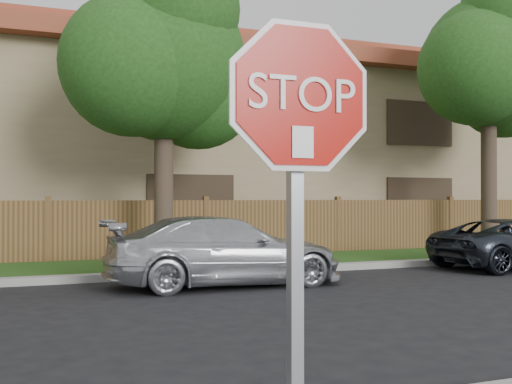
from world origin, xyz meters
name	(u,v)px	position (x,y,z in m)	size (l,w,h in m)	color
far_curb	(53,280)	(0.00, 8.15, 0.07)	(70.00, 0.30, 0.15)	gray
grass_strip	(50,271)	(0.00, 9.80, 0.06)	(70.00, 3.00, 0.12)	#1E4714
fence	(48,233)	(0.00, 11.40, 0.80)	(70.00, 0.12, 1.60)	#4F361B
apartment_building	(44,142)	(0.00, 17.00, 3.53)	(35.20, 9.20, 7.20)	#907A59
tree_mid	(166,59)	(2.52, 9.57, 4.87)	(4.80, 3.90, 7.35)	#382B21
tree_right	(492,62)	(12.02, 9.57, 5.57)	(4.80, 3.90, 8.20)	#382B21
stop_sign	(299,164)	(0.79, -1.48, 1.83)	(1.01, 0.13, 2.55)	gray
sedan_right	(225,251)	(3.05, 6.74, 0.66)	(1.84, 4.52, 1.31)	#BABCC2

